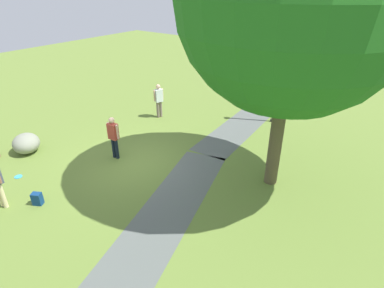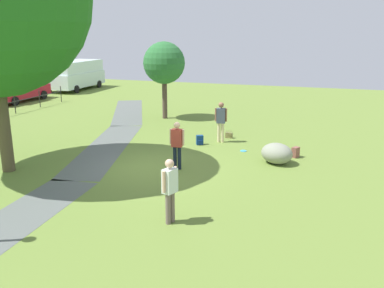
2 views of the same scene
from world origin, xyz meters
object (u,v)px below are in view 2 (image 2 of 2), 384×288
(young_tree_near_path, at_px, (164,63))
(parked_sedan_red, at_px, (17,90))
(frisbee_on_grass, at_px, (243,151))
(woman_with_handbag, at_px, (221,119))
(spare_backpack_on_lawn, at_px, (200,140))
(lawn_boulder, at_px, (277,153))
(backpack_by_boulder, at_px, (295,152))
(man_near_boulder, at_px, (170,186))
(passerby_on_path, at_px, (177,142))
(delivery_van, at_px, (74,74))
(handbag_on_grass, at_px, (229,135))

(young_tree_near_path, height_order, parked_sedan_red, young_tree_near_path)
(frisbee_on_grass, bearing_deg, woman_with_handbag, 49.19)
(spare_backpack_on_lawn, xyz_separation_m, parked_sedan_red, (6.60, 14.95, 0.62))
(young_tree_near_path, bearing_deg, lawn_boulder, -132.11)
(young_tree_near_path, xyz_separation_m, frisbee_on_grass, (-5.04, -5.42, -2.96))
(backpack_by_boulder, distance_m, parked_sedan_red, 20.26)
(lawn_boulder, bearing_deg, young_tree_near_path, 47.89)
(man_near_boulder, relative_size, passerby_on_path, 1.00)
(lawn_boulder, distance_m, man_near_boulder, 6.06)
(lawn_boulder, xyz_separation_m, delivery_van, (14.56, 18.14, 0.89))
(parked_sedan_red, bearing_deg, young_tree_near_path, -99.62)
(man_near_boulder, xyz_separation_m, handbag_on_grass, (8.77, 0.61, -0.82))
(passerby_on_path, bearing_deg, young_tree_near_path, 24.82)
(parked_sedan_red, height_order, delivery_van, delivery_van)
(lawn_boulder, distance_m, parked_sedan_red, 20.09)
(woman_with_handbag, height_order, man_near_boulder, woman_with_handbag)
(parked_sedan_red, bearing_deg, handbag_on_grass, -107.86)
(frisbee_on_grass, bearing_deg, man_near_boulder, 176.35)
(young_tree_near_path, xyz_separation_m, man_near_boulder, (-11.94, -4.98, -2.01))
(handbag_on_grass, bearing_deg, backpack_by_boulder, -123.96)
(passerby_on_path, bearing_deg, handbag_on_grass, -8.21)
(frisbee_on_grass, distance_m, parked_sedan_red, 18.31)
(young_tree_near_path, xyz_separation_m, parked_sedan_red, (1.95, 11.49, -2.16))
(young_tree_near_path, relative_size, spare_backpack_on_lawn, 10.29)
(backpack_by_boulder, height_order, delivery_van, delivery_van)
(spare_backpack_on_lawn, bearing_deg, backpack_by_boulder, -98.38)
(young_tree_near_path, distance_m, lawn_boulder, 9.62)
(man_near_boulder, distance_m, spare_backpack_on_lawn, 7.48)
(man_near_boulder, bearing_deg, parked_sedan_red, 49.86)
(woman_with_handbag, bearing_deg, delivery_van, 51.43)
(lawn_boulder, height_order, spare_backpack_on_lawn, lawn_boulder)
(woman_with_handbag, xyz_separation_m, spare_backpack_on_lawn, (-0.67, 0.73, -0.82))
(woman_with_handbag, height_order, spare_backpack_on_lawn, woman_with_handbag)
(frisbee_on_grass, height_order, delivery_van, delivery_van)
(spare_backpack_on_lawn, bearing_deg, passerby_on_path, -176.27)
(frisbee_on_grass, bearing_deg, parked_sedan_red, 67.54)
(young_tree_near_path, distance_m, spare_backpack_on_lawn, 6.43)
(young_tree_near_path, relative_size, man_near_boulder, 2.47)
(parked_sedan_red, bearing_deg, frisbee_on_grass, -112.46)
(lawn_boulder, distance_m, frisbee_on_grass, 1.90)
(backpack_by_boulder, relative_size, delivery_van, 0.07)
(young_tree_near_path, height_order, woman_with_handbag, young_tree_near_path)
(woman_with_handbag, height_order, delivery_van, delivery_van)
(delivery_van, bearing_deg, passerby_on_path, -137.48)
(spare_backpack_on_lawn, bearing_deg, man_near_boulder, -168.27)
(woman_with_handbag, height_order, backpack_by_boulder, woman_with_handbag)
(passerby_on_path, height_order, delivery_van, delivery_van)
(man_near_boulder, relative_size, parked_sedan_red, 0.36)
(woman_with_handbag, height_order, frisbee_on_grass, woman_with_handbag)
(frisbee_on_grass, bearing_deg, spare_backpack_on_lawn, 78.65)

